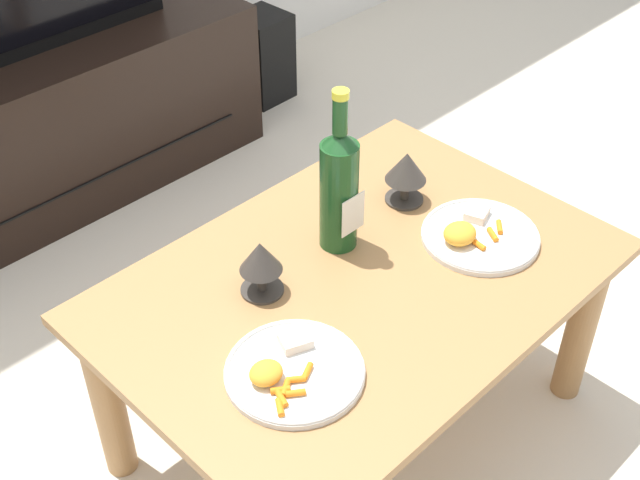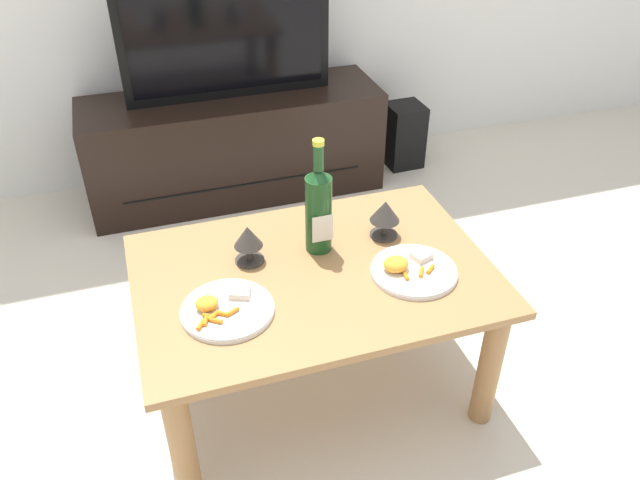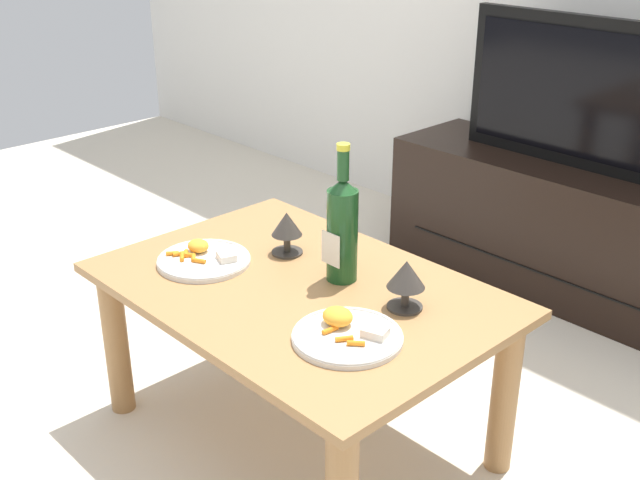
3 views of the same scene
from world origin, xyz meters
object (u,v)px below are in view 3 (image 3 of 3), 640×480
Objects in this scene: goblet_left at (287,227)px; dinner_plate_left at (204,259)px; wine_bottle at (342,226)px; goblet_right at (406,277)px; tv_screen at (585,94)px; dinner_plate_right at (347,334)px; tv_stand at (567,229)px; dining_table at (299,315)px.

goblet_left reaches higher than dinner_plate_left.
wine_bottle is 2.90× the size of goblet_right.
tv_screen reaches higher than goblet_left.
goblet_right is 0.22m from dinner_plate_right.
tv_stand is 1.29m from goblet_right.
dinner_plate_right is (0.55, 0.00, 0.00)m from dinner_plate_left.
tv_screen reaches higher than goblet_right.
goblet_right reaches higher than dining_table.
wine_bottle reaches higher than goblet_right.
dinner_plate_left reaches higher than dining_table.
wine_bottle is 1.45× the size of dinner_plate_right.
dining_table is 8.22× the size of goblet_right.
goblet_left is at bearing 147.10° from dining_table.
wine_bottle is at bearing -88.71° from tv_stand.
goblet_left is (-0.19, -1.23, 0.31)m from tv_stand.
dinner_plate_right is at bearing -88.91° from goblet_right.
tv_screen is 1.49m from dinner_plate_left.
dinner_plate_left is (-0.33, -0.21, -0.14)m from wine_bottle.
wine_bottle is (0.03, -1.23, -0.13)m from tv_screen.
tv_stand is 10.86× the size of goblet_right.
dinner_plate_right reaches higher than dinner_plate_left.
dinner_plate_left is at bearing -101.91° from tv_stand.
tv_screen is at bearing 99.91° from dinner_plate_right.
goblet_right is (0.22, 0.00, -0.07)m from wine_bottle.
tv_stand is 1.29m from wine_bottle.
goblet_left is 0.97× the size of goblet_right.
tv_screen reaches higher than dinner_plate_left.
dining_table is 1.35m from tv_stand.
goblet_left is at bearing 61.56° from dinner_plate_left.
tv_screen is 7.28× the size of goblet_right.
wine_bottle is at bearing 31.92° from dinner_plate_left.
tv_stand is at bearing 89.06° from dining_table.
dinner_plate_right reaches higher than tv_stand.
goblet_left reaches higher than dinner_plate_right.
tv_stand is 5.42× the size of dinner_plate_right.
wine_bottle reaches higher than tv_stand.
dinner_plate_right is (0.00, -0.21, -0.07)m from goblet_right.
wine_bottle is at bearing -179.73° from goblet_right.
wine_bottle reaches higher than dinner_plate_right.
goblet_right is at bearing 22.16° from dining_table.
tv_screen reaches higher than wine_bottle.
dining_table is 1.39m from tv_screen.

